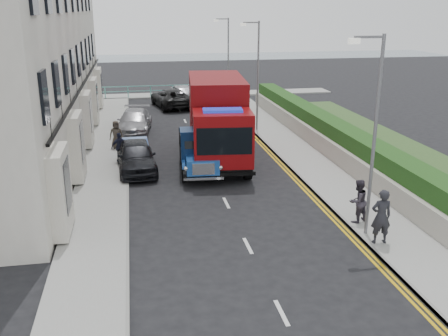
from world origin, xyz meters
TOP-DOWN VIEW (x-y plane):
  - ground at (0.00, 0.00)m, footprint 120.00×120.00m
  - pavement_west at (-5.20, 9.00)m, footprint 2.40×38.00m
  - pavement_east at (5.30, 9.00)m, footprint 2.60×38.00m
  - promenade at (0.00, 29.00)m, footprint 30.00×2.50m
  - sea_plane at (0.00, 60.00)m, footprint 120.00×120.00m
  - terrace_west at (-9.47, 13.00)m, footprint 6.31×30.20m
  - garden_east at (7.21, 9.00)m, footprint 1.45×28.00m
  - seafront_railing at (0.00, 28.20)m, footprint 13.00×0.08m
  - lamp_near at (4.18, -2.00)m, footprint 1.23×0.18m
  - lamp_mid at (4.18, 14.00)m, footprint 1.23×0.18m
  - lamp_far at (4.18, 24.00)m, footprint 1.23×0.18m
  - bedford_lorry at (-0.54, 5.76)m, footprint 2.26×4.99m
  - red_lorry at (0.71, 8.25)m, footprint 3.55×8.39m
  - parked_car_front at (-3.60, 7.00)m, footprint 2.07×4.62m
  - parked_car_mid at (-3.60, 8.44)m, footprint 1.49×3.79m
  - parked_car_rear at (-3.60, 15.18)m, footprint 2.57×5.18m
  - seafront_car_left at (-0.50, 23.44)m, footprint 3.48×5.85m
  - seafront_car_right at (0.62, 24.63)m, footprint 2.46×4.88m
  - pedestrian_east_near at (4.40, -2.79)m, footprint 0.73×0.51m
  - pedestrian_east_far at (4.40, -1.00)m, footprint 0.98×0.88m
  - pedestrian_west_near at (-4.40, 8.43)m, footprint 0.97×0.60m
  - pedestrian_west_far at (-4.64, 11.13)m, footprint 0.78×0.52m

SIDE VIEW (x-z plane):
  - ground at x=0.00m, z-range 0.00..0.00m
  - sea_plane at x=0.00m, z-range 0.00..0.00m
  - pavement_west at x=-5.20m, z-range 0.00..0.12m
  - pavement_east at x=5.30m, z-range 0.00..0.12m
  - promenade at x=0.00m, z-range 0.00..0.12m
  - seafront_railing at x=0.00m, z-range 0.03..1.14m
  - parked_car_mid at x=-3.60m, z-range 0.00..1.23m
  - parked_car_rear at x=-3.60m, z-range 0.00..1.45m
  - seafront_car_left at x=-0.50m, z-range 0.00..1.52m
  - parked_car_front at x=-3.60m, z-range 0.00..1.54m
  - seafront_car_right at x=0.62m, z-range 0.00..1.59m
  - pedestrian_west_near at x=-4.40m, z-range 0.12..1.66m
  - garden_east at x=7.21m, z-range 0.02..1.77m
  - pedestrian_west_far at x=-4.64m, z-range 0.12..1.70m
  - pedestrian_east_far at x=4.40m, z-range 0.12..1.78m
  - bedford_lorry at x=-0.54m, z-range -0.09..2.21m
  - pedestrian_east_near at x=4.40m, z-range 0.12..2.05m
  - red_lorry at x=0.71m, z-range 0.14..4.41m
  - lamp_near at x=4.18m, z-range 0.50..7.50m
  - lamp_mid at x=4.18m, z-range 0.50..7.50m
  - lamp_far at x=4.18m, z-range 0.50..7.50m
  - terrace_west at x=-9.47m, z-range 0.04..14.29m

